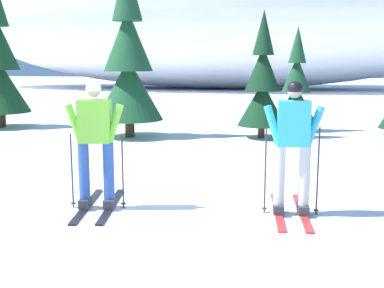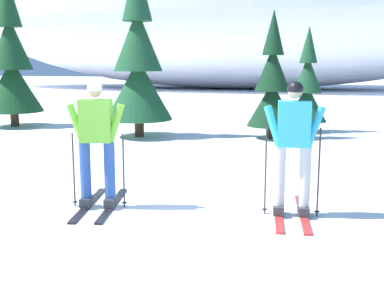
{
  "view_description": "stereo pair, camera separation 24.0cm",
  "coord_description": "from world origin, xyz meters",
  "px_view_note": "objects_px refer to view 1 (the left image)",
  "views": [
    {
      "loc": [
        1.35,
        -5.62,
        2.03
      ],
      "look_at": [
        0.21,
        0.57,
        0.95
      ],
      "focal_mm": 44.41,
      "sensor_mm": 36.0,
      "label": 1
    },
    {
      "loc": [
        1.58,
        -5.57,
        2.03
      ],
      "look_at": [
        0.21,
        0.57,
        0.95
      ],
      "focal_mm": 44.41,
      "sensor_mm": 36.0,
      "label": 2
    }
  ],
  "objects_px": {
    "skier_cyan_jacket": "(293,146)",
    "pine_tree_center_left": "(262,85)",
    "skier_lime_jacket": "(95,142)",
    "pine_tree_center": "(296,88)",
    "pine_tree_left": "(128,64)"
  },
  "relations": [
    {
      "from": "skier_cyan_jacket",
      "to": "pine_tree_center_left",
      "type": "bearing_deg",
      "value": 95.57
    },
    {
      "from": "skier_cyan_jacket",
      "to": "skier_lime_jacket",
      "type": "xyz_separation_m",
      "value": [
        -2.67,
        -0.21,
        0.0
      ]
    },
    {
      "from": "skier_lime_jacket",
      "to": "pine_tree_center",
      "type": "relative_size",
      "value": 0.58
    },
    {
      "from": "pine_tree_left",
      "to": "pine_tree_center",
      "type": "bearing_deg",
      "value": 23.7
    },
    {
      "from": "pine_tree_center_left",
      "to": "pine_tree_center",
      "type": "xyz_separation_m",
      "value": [
        0.94,
        1.5,
        -0.14
      ]
    },
    {
      "from": "skier_lime_jacket",
      "to": "pine_tree_center",
      "type": "height_order",
      "value": "pine_tree_center"
    },
    {
      "from": "pine_tree_left",
      "to": "pine_tree_center_left",
      "type": "xyz_separation_m",
      "value": [
        3.58,
        0.49,
        -0.57
      ]
    },
    {
      "from": "pine_tree_left",
      "to": "pine_tree_center",
      "type": "xyz_separation_m",
      "value": [
        4.52,
        1.99,
        -0.71
      ]
    },
    {
      "from": "skier_cyan_jacket",
      "to": "pine_tree_center",
      "type": "relative_size",
      "value": 0.58
    },
    {
      "from": "skier_cyan_jacket",
      "to": "skier_lime_jacket",
      "type": "bearing_deg",
      "value": -175.47
    },
    {
      "from": "pine_tree_left",
      "to": "pine_tree_center",
      "type": "height_order",
      "value": "pine_tree_left"
    },
    {
      "from": "skier_cyan_jacket",
      "to": "pine_tree_left",
      "type": "height_order",
      "value": "pine_tree_left"
    },
    {
      "from": "pine_tree_center_left",
      "to": "pine_tree_center",
      "type": "height_order",
      "value": "pine_tree_center_left"
    },
    {
      "from": "pine_tree_left",
      "to": "pine_tree_center_left",
      "type": "height_order",
      "value": "pine_tree_left"
    },
    {
      "from": "skier_lime_jacket",
      "to": "pine_tree_center",
      "type": "distance_m",
      "value": 8.87
    }
  ]
}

